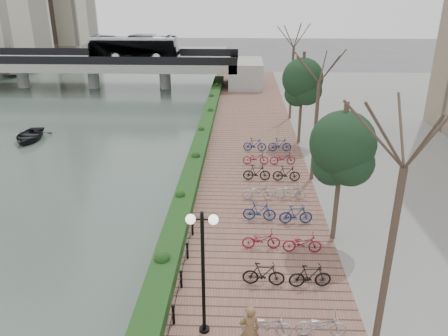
{
  "coord_description": "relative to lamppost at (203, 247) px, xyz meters",
  "views": [
    {
      "loc": [
        3.67,
        -8.97,
        11.22
      ],
      "look_at": [
        2.68,
        13.82,
        2.0
      ],
      "focal_mm": 35.0,
      "sensor_mm": 36.0,
      "label": 1
    }
  ],
  "objects": [
    {
      "name": "pedestrian",
      "position": [
        1.51,
        -0.89,
        -2.4
      ],
      "size": [
        0.72,
        0.53,
        1.8
      ],
      "primitive_type": "imported",
      "rotation": [
        0.0,
        0.0,
        3.31
      ],
      "color": "brown",
      "rests_on": "promenade"
    },
    {
      "name": "boat",
      "position": [
        -16.06,
        21.3,
        -3.37
      ],
      "size": [
        3.16,
        4.2,
        0.82
      ],
      "primitive_type": "imported",
      "rotation": [
        0.0,
        0.0,
        0.08
      ],
      "color": "black",
      "rests_on": "river_water"
    },
    {
      "name": "promenade",
      "position": [
        1.51,
        14.79,
        -3.55
      ],
      "size": [
        8.0,
        75.0,
        0.5
      ],
      "primitive_type": "cube",
      "color": "brown",
      "rests_on": "ground"
    },
    {
      "name": "river_water",
      "position": [
        -17.49,
        22.29,
        -3.79
      ],
      "size": [
        30.0,
        130.0,
        0.02
      ],
      "primitive_type": "cube",
      "color": "#3F4E45",
      "rests_on": "ground"
    },
    {
      "name": "street_trees",
      "position": [
        5.51,
        9.97,
        -0.12
      ],
      "size": [
        3.2,
        37.12,
        6.8
      ],
      "color": "#3C2E24",
      "rests_on": "promenade"
    },
    {
      "name": "bicycle_parking",
      "position": [
        3.01,
        8.91,
        -2.83
      ],
      "size": [
        2.4,
        19.89,
        1.0
      ],
      "color": "#A7A7AC",
      "rests_on": "promenade"
    },
    {
      "name": "lamppost",
      "position": [
        0.0,
        0.0,
        0.0
      ],
      "size": [
        1.02,
        0.32,
        4.54
      ],
      "color": "black",
      "rests_on": "promenade"
    },
    {
      "name": "hedge",
      "position": [
        -1.89,
        17.29,
        -3.0
      ],
      "size": [
        1.1,
        56.0,
        0.6
      ],
      "primitive_type": "cube",
      "color": "#1A3B15",
      "rests_on": "promenade"
    },
    {
      "name": "bridge",
      "position": [
        -16.37,
        42.29,
        -0.43
      ],
      "size": [
        36.0,
        10.77,
        6.5
      ],
      "color": "gray",
      "rests_on": "ground"
    }
  ]
}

